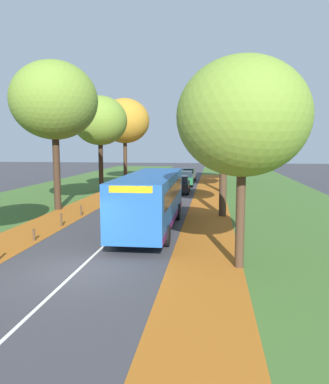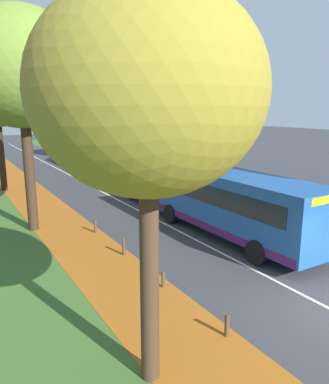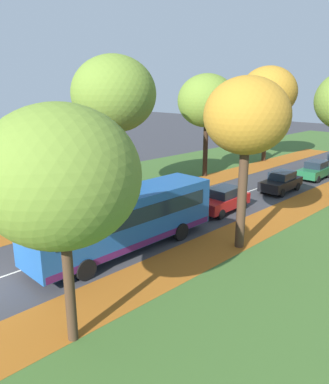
# 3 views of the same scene
# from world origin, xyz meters

# --- Properties ---
(ground_plane) EXTENTS (160.00, 160.00, 0.00)m
(ground_plane) POSITION_xyz_m (0.00, 0.00, 0.00)
(ground_plane) COLOR #38383D
(grass_verge_left) EXTENTS (12.00, 90.00, 0.01)m
(grass_verge_left) POSITION_xyz_m (-9.20, 20.00, 0.00)
(grass_verge_left) COLOR #3D6028
(grass_verge_left) RESTS_ON ground
(leaf_litter_left) EXTENTS (2.80, 60.00, 0.00)m
(leaf_litter_left) POSITION_xyz_m (-4.60, 14.00, 0.01)
(leaf_litter_left) COLOR #9E5619
(leaf_litter_left) RESTS_ON grass_verge_left
(grass_verge_right) EXTENTS (12.00, 90.00, 0.01)m
(grass_verge_right) POSITION_xyz_m (9.20, 20.00, 0.00)
(grass_verge_right) COLOR #3D6028
(grass_verge_right) RESTS_ON ground
(leaf_litter_right) EXTENTS (2.80, 60.00, 0.00)m
(leaf_litter_right) POSITION_xyz_m (4.60, 14.00, 0.01)
(leaf_litter_right) COLOR #9E5619
(leaf_litter_right) RESTS_ON grass_verge_right
(road_centre_line) EXTENTS (0.12, 80.00, 0.01)m
(road_centre_line) POSITION_xyz_m (0.00, 20.00, 0.00)
(road_centre_line) COLOR silver
(road_centre_line) RESTS_ON ground
(tree_left_near) EXTENTS (5.89, 5.89, 10.17)m
(tree_left_near) POSITION_xyz_m (-5.94, 12.21, 7.49)
(tree_left_near) COLOR #382619
(tree_left_near) RESTS_ON ground
(tree_left_mid) EXTENTS (5.17, 5.17, 9.13)m
(tree_left_mid) POSITION_xyz_m (-5.85, 22.34, 6.77)
(tree_left_mid) COLOR black
(tree_left_mid) RESTS_ON ground
(tree_left_far) EXTENTS (6.04, 6.04, 10.13)m
(tree_left_far) POSITION_xyz_m (-5.91, 32.78, 7.39)
(tree_left_far) COLOR #382619
(tree_left_far) RESTS_ON ground
(tree_right_nearest) EXTENTS (4.74, 4.74, 7.66)m
(tree_right_nearest) POSITION_xyz_m (5.86, 1.13, 5.51)
(tree_right_nearest) COLOR #422D1E
(tree_right_nearest) RESTS_ON ground
(tree_right_near) EXTENTS (4.11, 4.11, 8.55)m
(tree_right_near) POSITION_xyz_m (5.49, 11.25, 6.63)
(tree_right_near) COLOR #422D1E
(tree_right_near) RESTS_ON ground
(tree_right_mid) EXTENTS (4.65, 4.65, 9.20)m
(tree_right_mid) POSITION_xyz_m (5.83, 23.35, 7.04)
(tree_right_mid) COLOR #382619
(tree_right_mid) RESTS_ON ground
(tree_right_far) EXTENTS (5.69, 5.69, 8.81)m
(tree_right_far) POSITION_xyz_m (6.07, 32.96, 6.24)
(tree_right_far) COLOR #382619
(tree_right_far) RESTS_ON ground
(bollard_third) EXTENTS (0.12, 0.12, 0.56)m
(bollard_third) POSITION_xyz_m (-3.56, 3.82, 0.28)
(bollard_third) COLOR #4C3823
(bollard_third) RESTS_ON ground
(bollard_fourth) EXTENTS (0.12, 0.12, 0.73)m
(bollard_fourth) POSITION_xyz_m (-3.52, 7.01, 0.36)
(bollard_fourth) COLOR #4C3823
(bollard_fourth) RESTS_ON ground
(bollard_fifth) EXTENTS (0.12, 0.12, 0.65)m
(bollard_fifth) POSITION_xyz_m (-3.53, 10.20, 0.33)
(bollard_fifth) COLOR #4C3823
(bollard_fifth) RESTS_ON ground
(bus) EXTENTS (2.74, 10.42, 2.98)m
(bus) POSITION_xyz_m (1.59, 6.84, 1.70)
(bus) COLOR #1E5199
(bus) RESTS_ON ground
(car_red_lead) EXTENTS (1.91, 4.27, 1.62)m
(car_red_lead) POSITION_xyz_m (1.47, 15.25, 0.81)
(car_red_lead) COLOR #B21919
(car_red_lead) RESTS_ON ground
(car_black_following) EXTENTS (1.88, 4.25, 1.62)m
(car_black_following) POSITION_xyz_m (1.81, 22.36, 0.81)
(car_black_following) COLOR black
(car_black_following) RESTS_ON ground
(car_green_third_in_line) EXTENTS (1.91, 4.26, 1.62)m
(car_green_third_in_line) POSITION_xyz_m (1.87, 28.45, 0.81)
(car_green_third_in_line) COLOR #1E6038
(car_green_third_in_line) RESTS_ON ground
(car_white_fourth_in_line) EXTENTS (1.90, 4.26, 1.62)m
(car_white_fourth_in_line) POSITION_xyz_m (1.83, 33.61, 0.81)
(car_white_fourth_in_line) COLOR silver
(car_white_fourth_in_line) RESTS_ON ground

